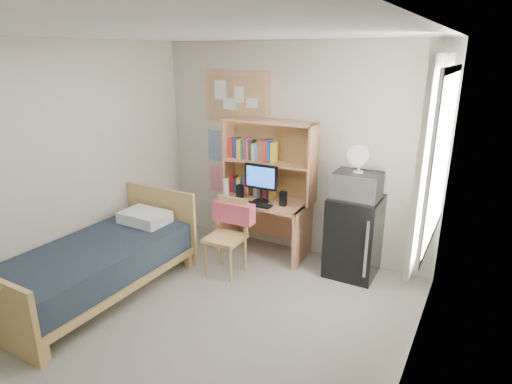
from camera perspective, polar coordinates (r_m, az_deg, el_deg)
The scene contains 25 objects.
floor at distance 4.20m, azimuth -8.44°, elevation -18.05°, with size 3.60×4.20×0.02m, color gray.
ceiling at distance 3.40m, azimuth -10.57°, elevation 20.29°, with size 3.60×4.20×0.02m, color white.
wall_back at distance 5.33m, azimuth 4.78°, elevation 5.52°, with size 3.60×0.04×2.60m, color beige.
wall_left at distance 4.89m, azimuth -26.21°, elevation 2.55°, with size 0.04×4.20×2.60m, color beige.
wall_right at distance 2.90m, azimuth 20.00°, elevation -6.51°, with size 0.04×4.20×2.60m, color beige.
window_unit at distance 3.95m, azimuth 22.82°, elevation 4.19°, with size 0.10×1.40×1.70m, color white.
curtain_left at distance 3.57m, azimuth 21.52°, elevation 2.98°, with size 0.04×0.55×1.70m, color beige.
curtain_right at distance 4.34m, azimuth 23.12°, elevation 5.31°, with size 0.04×0.55×1.70m, color beige.
bulletin_board at distance 5.58m, azimuth -2.59°, elevation 12.58°, with size 0.94×0.03×0.64m, color tan.
poster_wave at distance 5.86m, azimuth -5.15°, elevation 6.16°, with size 0.30×0.01×0.42m, color #244593.
poster_japan at distance 5.97m, azimuth -5.02°, elevation 1.74°, with size 0.28×0.01×0.36m, color #C92343.
desk at distance 5.46m, azimuth 0.94°, elevation -4.60°, with size 1.12×0.56×0.70m, color tan.
desk_chair at distance 4.92m, azimuth -4.13°, elevation -6.09°, with size 0.44×0.44×0.88m, color tan.
mini_fridge at distance 5.01m, azimuth 12.90°, elevation -5.75°, with size 0.55×0.55×0.93m, color black.
bed at distance 4.87m, azimuth -20.47°, elevation -9.73°, with size 1.00×2.01×0.55m, color #19212D.
hutch at distance 5.32m, azimuth 1.73°, elevation 4.31°, with size 1.19×0.30×0.98m, color tan.
monitor at distance 5.21m, azimuth 0.67°, elevation 1.06°, with size 0.43×0.03×0.46m, color black.
keyboard at distance 5.16m, azimuth -0.06°, elevation -1.67°, with size 0.41×0.13×0.02m, color black.
speaker_left at distance 5.39m, azimuth -2.16°, elevation 0.05°, with size 0.07×0.07×0.17m, color black.
speaker_right at distance 5.13m, azimuth 3.64°, elevation -0.90°, with size 0.07×0.07×0.18m, color black.
water_bottle at distance 5.44m, azimuth -4.02°, elevation 0.53°, with size 0.07×0.07×0.24m, color white.
hoodie at distance 4.99m, azimuth -2.98°, elevation -2.71°, with size 0.50×0.15×0.24m, color #D25067.
microwave at distance 4.79m, azimuth 13.34°, elevation 0.87°, with size 0.50×0.38×0.29m, color silver.
desk_fan at distance 4.71m, azimuth 13.59°, elevation 4.17°, with size 0.22×0.22×0.28m, color white.
pillow at distance 5.18m, azimuth -14.61°, elevation -3.27°, with size 0.54×0.38×0.13m, color white.
Camera 1 is at (2.15, -2.64, 2.45)m, focal length 30.00 mm.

